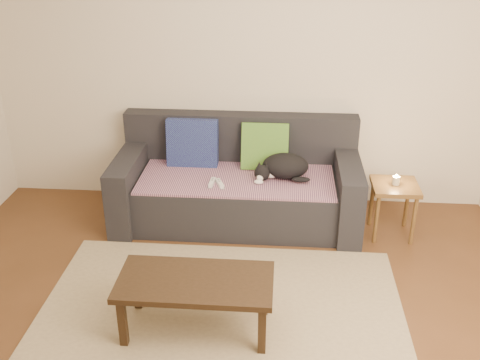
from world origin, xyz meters
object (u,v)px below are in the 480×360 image
object	(u,v)px
wii_remote_b	(220,183)
cat	(283,167)
side_table	(394,193)
sofa	(238,186)
coffee_table	(195,286)
wii_remote_a	(212,182)

from	to	relation	value
wii_remote_b	cat	bearing A→B (deg)	-91.54
cat	side_table	world-z (taller)	cat
sofa	wii_remote_b	bearing A→B (deg)	-116.93
sofa	coffee_table	size ratio (longest dim) A/B	2.12
wii_remote_a	side_table	bearing A→B (deg)	-83.47
sofa	coffee_table	world-z (taller)	sofa
cat	sofa	bearing A→B (deg)	-177.64
cat	coffee_table	distance (m)	1.58
sofa	wii_remote_a	size ratio (longest dim) A/B	14.00
cat	wii_remote_a	world-z (taller)	cat
wii_remote_a	wii_remote_b	bearing A→B (deg)	-99.20
sofa	coffee_table	xyz separation A→B (m)	(-0.14, -1.53, 0.04)
sofa	side_table	xyz separation A→B (m)	(1.32, -0.19, 0.08)
sofa	cat	bearing A→B (deg)	-8.28
wii_remote_a	sofa	bearing A→B (deg)	-34.88
side_table	coffee_table	bearing A→B (deg)	-137.37
sofa	cat	distance (m)	0.46
wii_remote_a	side_table	size ratio (longest dim) A/B	0.32
sofa	wii_remote_b	size ratio (longest dim) A/B	14.00
cat	wii_remote_b	xyz separation A→B (m)	(-0.52, -0.20, -0.08)
sofa	side_table	size ratio (longest dim) A/B	4.47
sofa	coffee_table	bearing A→B (deg)	-95.29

